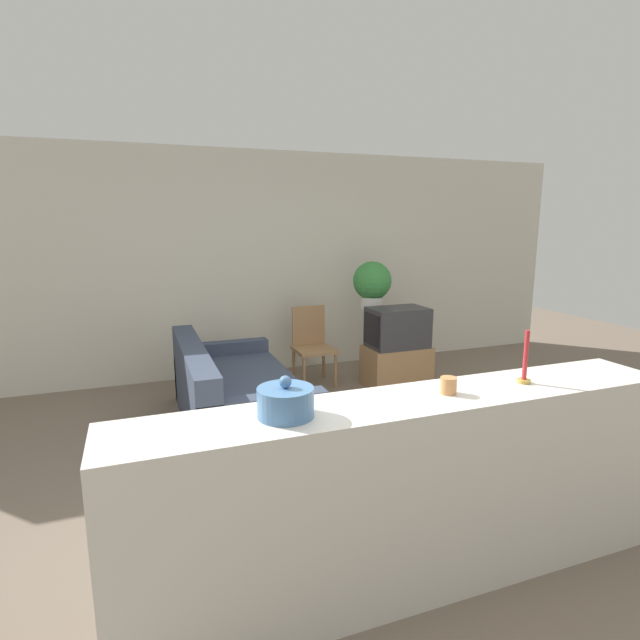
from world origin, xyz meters
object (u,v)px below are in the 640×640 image
Objects in this scene: potted_plant at (372,283)px; wooden_chair at (312,342)px; television at (397,327)px; couch at (235,397)px; decorative_bowl at (286,402)px.

wooden_chair is at bearing 176.60° from potted_plant.
television is 1.17× the size of potted_plant.
decorative_bowl reaches higher than couch.
decorative_bowl reaches higher than television.
television is at bearing 15.25° from couch.
potted_plant reaches higher than decorative_bowl.
couch is at bearing -152.95° from potted_plant.
couch is 2.47m from decorative_bowl.
couch is 7.71× the size of decorative_bowl.
potted_plant is 3.85m from decorative_bowl.
decorative_bowl reaches higher than wooden_chair.
wooden_chair is (-0.87, 0.45, -0.20)m from television.
couch is 3.47× the size of potted_plant.
potted_plant is at bearing -3.40° from wooden_chair.
wooden_chair is (1.10, 0.99, 0.20)m from couch.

